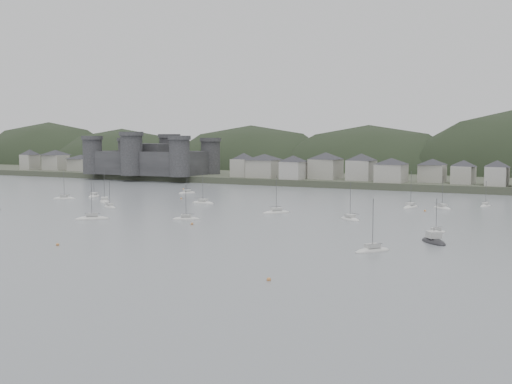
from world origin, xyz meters
The scene contains 9 objects.
ground centered at (0.00, 0.00, 0.00)m, with size 900.00×900.00×0.00m, color slate.
far_shore_land centered at (0.00, 295.00, 1.50)m, with size 900.00×250.00×3.00m, color #383D2D.
forested_ridge centered at (4.83, 269.40, -11.28)m, with size 851.55×103.94×102.57m.
castle centered at (-120.00, 179.80, 10.96)m, with size 66.00×43.00×20.00m.
waterfront_town centered at (50.59, 183.34, 8.66)m, with size 451.48×28.46×12.92m.
sailboat_lead centered at (30.51, 71.44, 0.18)m, with size 7.99×6.71×10.93m.
moored_fleet centered at (-24.36, 57.74, 0.18)m, with size 239.99×152.08×13.47m.
motor_launch_near centered at (58.75, 44.65, 0.28)m, with size 8.19×9.09×4.14m.
mooring_buoys centered at (-5.37, 57.52, 0.15)m, with size 179.34×138.24×0.70m.
Camera 1 is at (89.11, -88.68, 21.73)m, focal length 44.76 mm.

